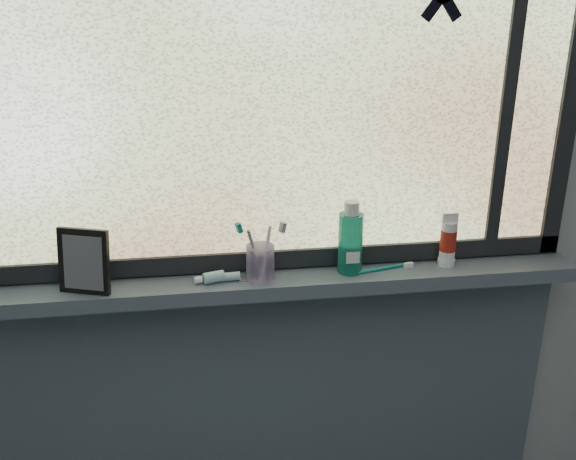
# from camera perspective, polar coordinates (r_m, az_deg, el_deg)

# --- Properties ---
(wall_back) EXTENTS (3.00, 0.01, 2.50)m
(wall_back) POSITION_cam_1_polar(r_m,az_deg,el_deg) (1.69, -0.98, 4.08)
(wall_back) COLOR #9EA3A8
(wall_back) RESTS_ON ground
(windowsill) EXTENTS (1.62, 0.14, 0.04)m
(windowsill) POSITION_cam_1_polar(r_m,az_deg,el_deg) (1.71, -0.61, -4.67)
(windowsill) COLOR #495661
(windowsill) RESTS_ON wall_back
(sill_apron) EXTENTS (1.62, 0.02, 0.98)m
(sill_apron) POSITION_cam_1_polar(r_m,az_deg,el_deg) (2.04, -0.78, -16.95)
(sill_apron) COLOR #495661
(sill_apron) RESTS_ON floor
(window_pane) EXTENTS (1.50, 0.01, 1.00)m
(window_pane) POSITION_cam_1_polar(r_m,az_deg,el_deg) (1.61, -0.94, 13.41)
(window_pane) COLOR silver
(window_pane) RESTS_ON wall_back
(frame_bottom) EXTENTS (1.60, 0.03, 0.05)m
(frame_bottom) POSITION_cam_1_polar(r_m,az_deg,el_deg) (1.74, -0.82, -2.50)
(frame_bottom) COLOR black
(frame_bottom) RESTS_ON windowsill
(frame_right) EXTENTS (0.05, 0.03, 1.10)m
(frame_right) POSITION_cam_1_polar(r_m,az_deg,el_deg) (1.87, 24.06, 12.74)
(frame_right) COLOR black
(frame_right) RESTS_ON wall_back
(frame_mullion) EXTENTS (0.03, 0.03, 1.00)m
(frame_mullion) POSITION_cam_1_polar(r_m,az_deg,el_deg) (1.78, 19.14, 13.06)
(frame_mullion) COLOR black
(frame_mullion) RESTS_ON wall_back
(vanity_mirror) EXTENTS (0.15, 0.11, 0.17)m
(vanity_mirror) POSITION_cam_1_polar(r_m,az_deg,el_deg) (1.67, -17.69, -2.65)
(vanity_mirror) COLOR black
(vanity_mirror) RESTS_ON windowsill
(toothpaste_tube) EXTENTS (0.17, 0.07, 0.03)m
(toothpaste_tube) POSITION_cam_1_polar(r_m,az_deg,el_deg) (1.67, -6.02, -4.16)
(toothpaste_tube) COLOR white
(toothpaste_tube) RESTS_ON windowsill
(toothbrush_cup) EXTENTS (0.10, 0.10, 0.10)m
(toothbrush_cup) POSITION_cam_1_polar(r_m,az_deg,el_deg) (1.66, -2.47, -2.96)
(toothbrush_cup) COLOR #A895C5
(toothbrush_cup) RESTS_ON windowsill
(toothbrush_lying) EXTENTS (0.20, 0.07, 0.01)m
(toothbrush_lying) POSITION_cam_1_polar(r_m,az_deg,el_deg) (1.74, 7.89, -3.43)
(toothbrush_lying) COLOR #0D7B6C
(toothbrush_lying) RESTS_ON windowsill
(mouthwash_bottle) EXTENTS (0.08, 0.08, 0.16)m
(mouthwash_bottle) POSITION_cam_1_polar(r_m,az_deg,el_deg) (1.70, 5.58, -0.64)
(mouthwash_bottle) COLOR #1C9278
(mouthwash_bottle) RESTS_ON windowsill
(cream_tube) EXTENTS (0.05, 0.05, 0.11)m
(cream_tube) POSITION_cam_1_polar(r_m,az_deg,el_deg) (1.79, 14.08, -0.68)
(cream_tube) COLOR silver
(cream_tube) RESTS_ON windowsill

